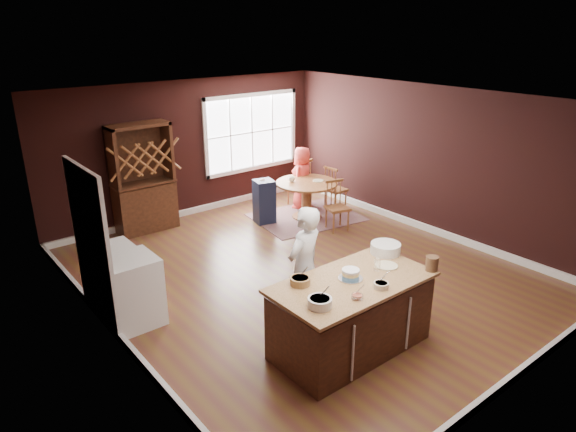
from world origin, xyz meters
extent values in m
plane|color=brown|center=(0.00, 0.00, 0.00)|extent=(7.00, 7.00, 0.00)
plane|color=white|center=(0.00, 0.00, 2.70)|extent=(7.00, 7.00, 0.00)
plane|color=black|center=(0.00, 3.50, 1.35)|extent=(6.00, 0.00, 6.00)
plane|color=black|center=(0.00, -3.50, 1.35)|extent=(6.00, 0.00, 6.00)
plane|color=black|center=(-3.00, 0.00, 1.35)|extent=(0.00, 7.00, 7.00)
plane|color=black|center=(3.00, 0.00, 1.35)|extent=(0.00, 7.00, 7.00)
cube|color=black|center=(-0.85, -1.89, 0.41)|extent=(1.87, 0.94, 0.83)
cube|color=tan|center=(-0.85, -1.89, 0.90)|extent=(1.95, 1.02, 0.04)
cylinder|color=brown|center=(1.65, 1.81, 0.02)|extent=(0.57, 0.57, 0.04)
cylinder|color=brown|center=(1.65, 1.81, 0.35)|extent=(0.20, 0.20, 0.67)
cylinder|color=brown|center=(1.65, 1.81, 0.73)|extent=(1.23, 1.23, 0.04)
imported|color=silver|center=(-0.92, -1.11, 0.81)|extent=(0.67, 0.52, 1.62)
cylinder|color=white|center=(-1.53, -2.08, 0.97)|extent=(0.26, 0.26, 0.10)
cylinder|color=#976433|center=(-1.38, -1.58, 0.96)|extent=(0.23, 0.23, 0.09)
cylinder|color=silver|center=(-1.11, -2.21, 0.94)|extent=(0.13, 0.13, 0.05)
cylinder|color=beige|center=(-0.72, -2.21, 0.95)|extent=(0.17, 0.17, 0.06)
cylinder|color=silver|center=(-0.43, -1.88, 1.00)|extent=(0.08, 0.08, 0.16)
cylinder|color=beige|center=(-0.26, -1.89, 0.93)|extent=(0.27, 0.27, 0.02)
cylinder|color=white|center=(0.03, -1.62, 0.99)|extent=(0.39, 0.39, 0.13)
cylinder|color=brown|center=(0.08, -2.30, 1.01)|extent=(0.15, 0.15, 0.18)
cube|color=brown|center=(1.65, 1.81, 0.01)|extent=(2.24, 1.85, 0.01)
imported|color=#E43D35|center=(1.97, 2.33, 0.66)|extent=(0.76, 0.66, 1.32)
cylinder|color=beige|center=(1.87, 1.73, 0.76)|extent=(0.22, 0.22, 0.02)
imported|color=white|center=(1.43, 2.02, 0.80)|extent=(0.16, 0.16, 0.10)
cube|color=black|center=(-1.13, 3.22, 1.02)|extent=(1.11, 0.46, 2.03)
cube|color=white|center=(-2.64, 0.28, 0.47)|extent=(0.64, 0.62, 0.93)
cube|color=white|center=(-2.64, 0.92, 0.43)|extent=(0.59, 0.58, 0.86)
camera|label=1|loc=(-4.74, -5.53, 3.72)|focal=32.00mm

